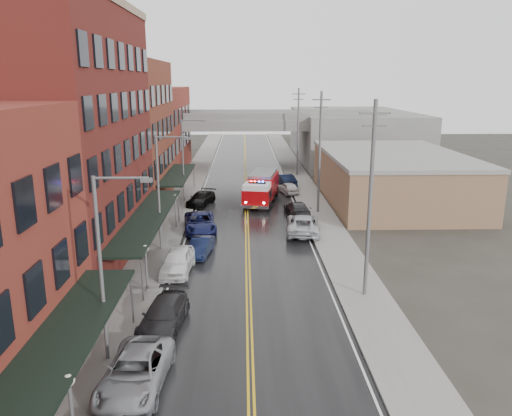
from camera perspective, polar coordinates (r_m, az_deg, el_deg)
name	(u,v)px	position (r m, az deg, el deg)	size (l,w,h in m)	color
road	(247,228)	(45.35, -1.05, -2.26)	(11.00, 160.00, 0.02)	black
sidewalk_left	(166,228)	(45.87, -10.21, -2.21)	(3.00, 160.00, 0.15)	slate
sidewalk_right	(327,226)	(45.95, 8.10, -2.09)	(3.00, 160.00, 0.15)	slate
curb_left	(185,227)	(45.65, -8.16, -2.21)	(0.30, 160.00, 0.15)	gray
curb_right	(309,227)	(45.71, 6.06, -2.12)	(0.30, 160.00, 0.15)	gray
brick_building_b	(63,138)	(38.91, -21.20, 7.52)	(9.00, 20.00, 18.00)	#591A17
brick_building_c	(122,133)	(55.77, -15.11, 8.25)	(9.00, 15.00, 15.00)	brown
brick_building_far	(152,131)	(72.96, -11.86, 8.60)	(9.00, 20.00, 12.00)	maroon
tan_building	(392,179)	(56.84, 15.24, 3.24)	(14.00, 22.00, 5.00)	brown
right_far_block	(352,135)	(85.89, 10.96, 8.14)	(18.00, 30.00, 8.00)	slate
awning_0	(57,349)	(21.39, -21.76, -14.71)	(2.60, 16.00, 3.09)	black
awning_1	(148,217)	(38.48, -12.22, -1.03)	(2.60, 18.00, 3.09)	black
awning_2	(178,175)	(55.34, -8.93, 3.80)	(2.60, 13.00, 3.09)	black
globe_lamp_0	(70,395)	(19.78, -20.49, -19.42)	(0.44, 0.44, 3.12)	#59595B
globe_lamp_1	(146,258)	(31.93, -12.50, -5.55)	(0.44, 0.44, 3.12)	#59595B
globe_lamp_2	(175,204)	(45.16, -9.21, 0.51)	(0.44, 0.44, 3.12)	#59595B
street_lamp_0	(105,259)	(23.68, -16.84, -5.57)	(2.64, 0.22, 9.00)	#59595B
street_lamp_1	(161,186)	(38.77, -10.75, 2.50)	(2.64, 0.22, 9.00)	#59595B
street_lamp_2	(185,155)	(54.38, -8.10, 5.99)	(2.64, 0.22, 9.00)	#59595B
utility_pole_0	(370,198)	(30.16, 12.92, 1.17)	(1.80, 0.24, 12.00)	#59595B
utility_pole_1	(320,151)	(49.47, 7.30, 6.50)	(1.80, 0.24, 12.00)	#59595B
utility_pole_2	(298,131)	(69.17, 4.82, 8.80)	(1.80, 0.24, 12.00)	#59595B
overpass	(245,128)	(75.77, -1.24, 9.09)	(40.00, 10.00, 7.50)	slate
fire_truck	(261,187)	(54.20, 0.61, 2.38)	(4.75, 9.05, 3.17)	#9E070B
parked_car_left_2	(135,372)	(23.30, -13.62, -17.77)	(2.57, 5.57, 1.55)	#919398
parked_car_left_3	(164,315)	(27.97, -10.50, -11.91)	(2.07, 5.09, 1.48)	black
parked_car_left_4	(177,261)	(35.23, -8.97, -6.00)	(1.98, 4.93, 1.68)	white
parked_car_left_5	(200,247)	(38.44, -6.37, -4.43)	(1.42, 4.06, 1.34)	black
parked_car_left_6	(200,223)	(44.36, -6.42, -1.66)	(2.67, 5.79, 1.61)	#131747
parked_car_left_7	(201,199)	(53.67, -6.29, 1.07)	(1.98, 4.86, 1.41)	black
parked_car_right_0	(303,224)	(43.69, 5.38, -1.85)	(2.77, 6.01, 1.67)	#B4B8BD
parked_car_right_1	(297,208)	(49.49, 4.71, -0.05)	(1.94, 4.78, 1.39)	#27272A
parked_car_right_2	(288,188)	(58.94, 3.72, 2.32)	(1.63, 4.06, 1.38)	silver
parked_car_right_3	(284,180)	(62.64, 3.22, 3.18)	(1.77, 5.06, 1.67)	black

